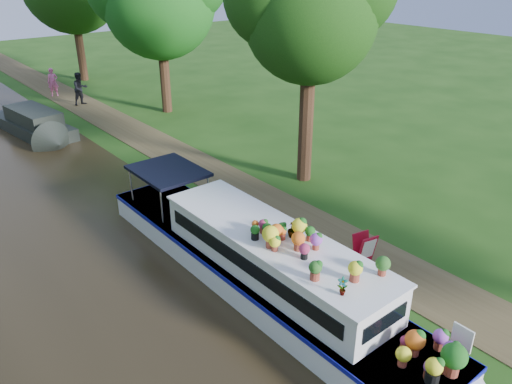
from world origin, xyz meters
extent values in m
plane|color=#1C4310|center=(0.00, 0.00, 0.00)|extent=(100.00, 100.00, 0.00)
cube|color=black|center=(-6.00, 0.00, 0.01)|extent=(10.00, 100.00, 0.02)
cube|color=#4B3E23|center=(1.20, 0.00, 0.01)|extent=(2.20, 100.00, 0.03)
cube|color=white|center=(-2.25, -1.20, 0.40)|extent=(2.20, 12.00, 0.75)
cube|color=#101395|center=(-2.25, -1.20, 0.71)|extent=(2.24, 12.04, 0.12)
cube|color=white|center=(-2.25, -2.00, 1.29)|extent=(1.80, 7.00, 1.05)
cube|color=white|center=(-2.25, -2.00, 1.85)|extent=(1.90, 7.10, 0.06)
cube|color=black|center=(-1.34, -2.00, 1.37)|extent=(0.03, 6.40, 0.38)
cube|color=black|center=(-3.16, -2.00, 1.37)|extent=(0.03, 6.40, 0.38)
cube|color=black|center=(-2.25, 3.10, 1.92)|extent=(1.90, 2.40, 0.10)
cube|color=white|center=(-1.10, -6.60, 1.07)|extent=(0.04, 0.45, 0.55)
imported|color=#154F17|center=(-2.78, -4.76, 2.09)|extent=(0.26, 0.26, 0.41)
imported|color=#154F17|center=(-1.97, -2.41, 2.10)|extent=(0.25, 0.25, 0.43)
cylinder|color=#311C10|center=(3.80, 3.00, 2.27)|extent=(0.56, 0.56, 4.55)
sphere|color=#13370D|center=(3.80, 3.00, 6.23)|extent=(4.80, 4.80, 4.80)
cylinder|color=#311C10|center=(4.50, 15.00, 1.92)|extent=(0.56, 0.56, 3.85)
sphere|color=#154F17|center=(4.50, 15.00, 5.95)|extent=(6.00, 6.00, 6.00)
cylinder|color=#311C10|center=(4.00, 26.00, 2.10)|extent=(0.56, 0.56, 4.20)
cube|color=black|center=(-2.75, 15.99, 0.32)|extent=(2.62, 6.21, 0.60)
cube|color=black|center=(-2.75, 15.49, 0.97)|extent=(1.92, 3.67, 0.70)
cube|color=#A70B20|center=(0.84, -2.52, 0.04)|extent=(0.58, 0.51, 0.03)
cube|color=#A70B20|center=(0.84, -2.63, 0.49)|extent=(0.61, 0.34, 0.91)
cube|color=#A70B20|center=(0.84, -2.40, 0.49)|extent=(0.61, 0.34, 0.91)
cube|color=white|center=(0.84, -2.66, 0.54)|extent=(0.47, 0.24, 0.64)
imported|color=#C14F6C|center=(0.67, 22.62, 0.91)|extent=(0.76, 0.64, 1.76)
imported|color=black|center=(1.21, 19.43, 1.00)|extent=(1.06, 0.90, 1.94)
imported|color=#2A661E|center=(-0.37, 0.07, 0.22)|extent=(0.40, 0.35, 0.44)
camera|label=1|loc=(-9.39, -10.06, 8.11)|focal=35.00mm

